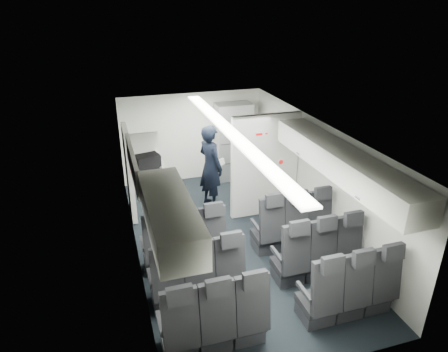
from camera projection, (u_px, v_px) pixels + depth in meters
cabin_shell at (231, 186)px, 7.03m from camera, size 3.41×6.01×2.16m
seat_row_front at (240, 237)px, 6.86m from camera, size 3.33×0.56×1.24m
seat_row_mid at (260, 268)px, 6.07m from camera, size 3.33×0.56×1.24m
seat_row_rear at (285, 308)px, 5.28m from camera, size 3.33×0.56×1.24m
overhead_bin_left_rear at (170, 215)px, 4.60m from camera, size 0.53×1.80×0.40m
overhead_bin_left_front_open at (147, 169)px, 6.17m from camera, size 0.64×1.70×0.72m
overhead_bin_right_rear at (376, 185)px, 5.36m from camera, size 0.53×1.80×0.40m
overhead_bin_right_front at (312, 143)px, 6.89m from camera, size 0.53×1.70×0.40m
bulkhead_partition at (265, 166)px, 8.01m from camera, size 1.40×0.15×2.13m
galley_unit at (233, 142)px, 9.73m from camera, size 0.85×0.52×1.90m
boarding_door at (129, 172)px, 8.01m from camera, size 0.12×1.27×1.86m
flight_attendant at (210, 167)px, 8.40m from camera, size 0.66×0.78×1.81m
carry_on_bag at (148, 162)px, 6.26m from camera, size 0.41×0.33×0.22m
papers at (220, 163)px, 8.37m from camera, size 0.21×0.02×0.14m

